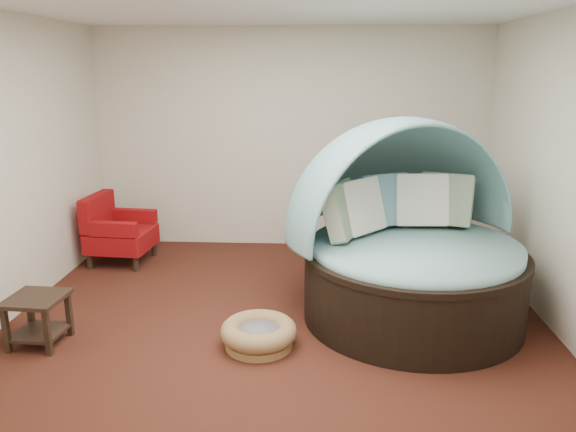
# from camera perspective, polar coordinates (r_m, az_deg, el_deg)

# --- Properties ---
(floor) EXTENTS (5.00, 5.00, 0.00)m
(floor) POSITION_cam_1_polar(r_m,az_deg,el_deg) (5.26, -1.22, -11.14)
(floor) COLOR #451D13
(floor) RESTS_ON ground
(wall_back) EXTENTS (5.00, 0.00, 5.00)m
(wall_back) POSITION_cam_1_polar(r_m,az_deg,el_deg) (7.27, 0.21, 7.75)
(wall_back) COLOR beige
(wall_back) RESTS_ON floor
(wall_front) EXTENTS (5.00, 0.00, 5.00)m
(wall_front) POSITION_cam_1_polar(r_m,az_deg,el_deg) (2.42, -5.89, -7.28)
(wall_front) COLOR beige
(wall_front) RESTS_ON floor
(wall_right) EXTENTS (0.00, 5.00, 5.00)m
(wall_right) POSITION_cam_1_polar(r_m,az_deg,el_deg) (5.25, 27.11, 3.30)
(wall_right) COLOR beige
(wall_right) RESTS_ON floor
(ceiling) EXTENTS (5.00, 5.00, 0.00)m
(ceiling) POSITION_cam_1_polar(r_m,az_deg,el_deg) (4.75, -1.41, 20.86)
(ceiling) COLOR white
(ceiling) RESTS_ON wall_back
(canopy_daybed) EXTENTS (2.75, 2.72, 1.88)m
(canopy_daybed) POSITION_cam_1_polar(r_m,az_deg,el_deg) (5.34, 12.12, -1.04)
(canopy_daybed) COLOR black
(canopy_daybed) RESTS_ON floor
(pet_basket) EXTENTS (0.71, 0.71, 0.23)m
(pet_basket) POSITION_cam_1_polar(r_m,az_deg,el_deg) (4.87, -2.99, -11.85)
(pet_basket) COLOR olive
(pet_basket) RESTS_ON floor
(red_armchair) EXTENTS (0.77, 0.77, 0.83)m
(red_armchair) POSITION_cam_1_polar(r_m,az_deg,el_deg) (7.09, -16.98, -1.50)
(red_armchair) COLOR black
(red_armchair) RESTS_ON floor
(side_table) EXTENTS (0.48, 0.48, 0.43)m
(side_table) POSITION_cam_1_polar(r_m,az_deg,el_deg) (5.28, -24.09, -9.03)
(side_table) COLOR black
(side_table) RESTS_ON floor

